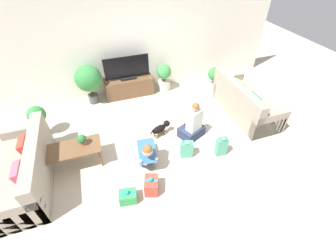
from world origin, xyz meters
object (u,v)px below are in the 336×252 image
object	(u,v)px
gift_bag_a	(221,146)
gift_bag_b	(187,149)
gift_box_a	(151,185)
tabletop_plant	(82,139)
sofa_left	(26,171)
coffee_table	(72,150)
tv_console	(129,87)
gift_box_b	(128,197)
sofa_right	(244,103)
person_kneeling	(146,152)
potted_plant_corner_right	(214,76)
person_sitting	(193,125)
potted_plant_back_left	(89,79)
potted_plant_back_right	(164,76)
tv	(127,69)
dog	(161,128)
potted_plant_corner_left	(38,118)

from	to	relation	value
gift_bag_a	gift_bag_b	distance (m)	0.71
gift_box_a	tabletop_plant	xyz separation A→B (m)	(-1.02, 1.11, 0.43)
sofa_left	coffee_table	bearing A→B (deg)	101.16
tv_console	gift_box_b	world-z (taller)	tv_console
coffee_table	gift_bag_a	bearing A→B (deg)	-13.58
sofa_right	person_kneeling	xyz separation A→B (m)	(-2.72, -0.80, 0.02)
potted_plant_corner_right	person_sitting	xyz separation A→B (m)	(-1.41, -1.68, -0.09)
tv_console	gift_box_b	bearing A→B (deg)	-102.20
tv_console	potted_plant_back_left	distance (m)	1.10
tv_console	gift_box_a	distance (m)	3.23
potted_plant_corner_right	potted_plant_back_right	size ratio (longest dim) A/B	0.84
potted_plant_back_left	gift_bag_a	size ratio (longest dim) A/B	2.29
sofa_left	sofa_right	bearing A→B (deg)	96.31
coffee_table	tv_console	size ratio (longest dim) A/B	0.83
potted_plant_back_left	gift_box_a	world-z (taller)	potted_plant_back_left
tv_console	gift_bag_b	distance (m)	2.73
sofa_right	person_sitting	distance (m)	1.60
sofa_left	tv_console	size ratio (longest dim) A/B	1.48
tv	gift_bag_a	world-z (taller)	tv
tv_console	tv	world-z (taller)	tv
person_kneeling	gift_box_b	world-z (taller)	person_kneeling
gift_box_b	dog	bearing A→B (deg)	53.51
sofa_left	potted_plant_back_left	size ratio (longest dim) A/B	1.82
potted_plant_corner_left	gift_bag_b	xyz separation A→B (m)	(2.81, -1.65, -0.28)
potted_plant_corner_right	potted_plant_back_right	xyz separation A→B (m)	(-1.38, 0.41, 0.02)
tabletop_plant	coffee_table	bearing A→B (deg)	-168.44
person_kneeling	dog	bearing A→B (deg)	59.97
tv_console	dog	bearing A→B (deg)	-79.84
person_sitting	gift_bag_b	xyz separation A→B (m)	(-0.35, -0.51, -0.13)
gift_bag_a	person_kneeling	bearing A→B (deg)	170.12
tv_console	person_kneeling	world-z (taller)	person_kneeling
tv	gift_bag_b	size ratio (longest dim) A/B	2.92
coffee_table	potted_plant_corner_right	distance (m)	4.26
potted_plant_corner_left	gift_bag_b	bearing A→B (deg)	-30.51
coffee_table	person_kneeling	distance (m)	1.41
potted_plant_back_right	gift_bag_a	size ratio (longest dim) A/B	1.69
coffee_table	gift_box_a	world-z (taller)	coffee_table
potted_plant_back_right	gift_bag_b	xyz separation A→B (m)	(-0.37, -2.60, -0.24)
potted_plant_corner_left	gift_box_b	size ratio (longest dim) A/B	2.35
sofa_right	gift_bag_a	world-z (taller)	sofa_right
tv	tabletop_plant	distance (m)	2.48
person_kneeling	person_sitting	distance (m)	1.24
person_kneeling	tv_console	bearing A→B (deg)	92.07
tv_console	person_sitting	world-z (taller)	person_sitting
sofa_left	gift_box_a	world-z (taller)	sofa_left
sofa_left	potted_plant_corner_left	size ratio (longest dim) A/B	2.54
potted_plant_back_right	tabletop_plant	xyz separation A→B (m)	(-2.30, -2.06, 0.14)
person_kneeling	gift_bag_a	distance (m)	1.53
potted_plant_back_left	dog	xyz separation A→B (m)	(1.34, -1.82, -0.50)
person_sitting	dog	xyz separation A→B (m)	(-0.64, 0.27, -0.13)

